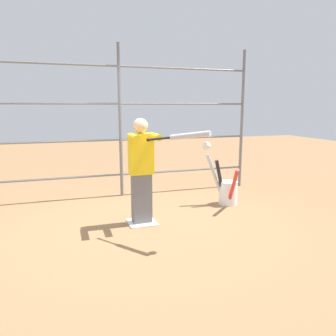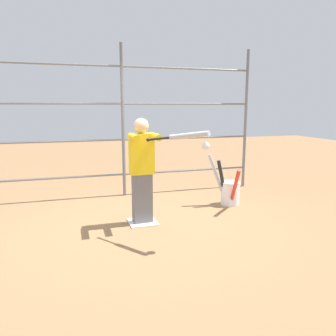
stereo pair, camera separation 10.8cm
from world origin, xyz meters
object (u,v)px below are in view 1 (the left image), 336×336
(batter, at_px, (141,168))
(bat_bucket, at_px, (227,191))
(baseball_bat_swinging, at_px, (184,136))
(softball_in_flight, at_px, (207,146))

(batter, height_order, bat_bucket, batter)
(baseball_bat_swinging, distance_m, softball_in_flight, 0.30)
(softball_in_flight, bearing_deg, bat_bucket, -126.60)
(batter, distance_m, softball_in_flight, 1.21)
(softball_in_flight, height_order, bat_bucket, softball_in_flight)
(softball_in_flight, xyz_separation_m, bat_bucket, (-1.10, -1.48, -0.99))
(batter, xyz_separation_m, bat_bucket, (-1.63, -0.47, -0.58))
(baseball_bat_swinging, distance_m, bat_bucket, 2.11)
(baseball_bat_swinging, xyz_separation_m, softball_in_flight, (-0.19, 0.21, -0.10))
(batter, distance_m, baseball_bat_swinging, 1.01)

